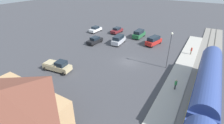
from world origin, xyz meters
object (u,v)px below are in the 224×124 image
Objects in this scene: pedestrian_waiting_far at (176,84)px; pickup_tan at (57,66)px; sedan_maroon at (117,30)px; light_pole_near_platform at (170,46)px; suv_green at (139,34)px; sedan_white at (95,29)px; suv_silver at (118,40)px; suv_red at (154,41)px; sedan_black at (95,40)px; pedestrian_on_platform at (191,50)px; station_building at (6,111)px.

pickup_tan is at bearing 14.31° from pedestrian_waiting_far.
pedestrian_waiting_far is 29.60m from sedan_maroon.
light_pole_near_platform is (-18.73, 13.72, 3.63)m from sedan_maroon.
light_pole_near_platform is at bearing 130.34° from suv_green.
light_pole_near_platform is (-24.98, 11.22, 3.63)m from sedan_white.
suv_silver is 0.90× the size of pickup_tan.
light_pole_near_platform is at bearing 155.82° from sedan_white.
sedan_maroon is 1.02× the size of sedan_white.
suv_green is 13.85m from sedan_white.
suv_red is 15.02m from sedan_black.
sedan_black is (22.29, -9.61, -0.40)m from pedestrian_waiting_far.
sedan_black is at bearing 12.82° from pedestrian_on_platform.
sedan_black is (5.39, 2.91, -0.27)m from suv_silver.
pedestrian_waiting_far is 24.30m from suv_green.
suv_green reaches higher than pickup_tan.
suv_silver is 9.00m from sedan_maroon.
light_pole_near_platform is (-11.28, 13.28, 3.36)m from suv_green.
sedan_maroon is at bearing -78.56° from station_building.
pedestrian_waiting_far is 0.30× the size of pickup_tan.
suv_green is (0.08, -36.74, -1.78)m from station_building.
suv_green is (14.27, -19.68, -0.13)m from pedestrian_waiting_far.
pickup_tan is at bearing 63.06° from suv_red.
sedan_black is (8.02, 10.07, -0.27)m from suv_green.
suv_silver is 12.19m from sedan_white.
suv_green is 0.95× the size of suv_red.
station_building is 27.95m from sedan_black.
suv_silver is at bearing 7.36° from pedestrian_on_platform.
sedan_maroon is (21.87, -5.40, -0.40)m from pedestrian_on_platform.
suv_red reaches higher than sedan_black.
station_building is at bearing 90.13° from suv_green.
station_building is 37.37m from sedan_white.
sedan_white is (27.96, -17.61, -0.40)m from pedestrian_waiting_far.
light_pole_near_platform reaches higher than suv_red.
light_pole_near_platform reaches higher than suv_green.
pedestrian_waiting_far is at bearing 143.48° from suv_silver.
sedan_maroon is at bearing -85.96° from pickup_tan.
suv_red is at bearing 164.26° from sedan_maroon.
station_building is 2.68× the size of sedan_black.
suv_green is at bearing -54.05° from pedestrian_waiting_far.
suv_green and suv_red have the same top height.
pedestrian_on_platform is 0.34× the size of suv_silver.
suv_red is 12.22m from light_pole_near_platform.
suv_green is at bearing 176.63° from sedan_maroon.
suv_red is at bearing -152.60° from sedan_black.
light_pole_near_platform reaches higher than suv_silver.
sedan_maroon is (4.82, -7.60, -0.27)m from suv_silver.
sedan_white is at bearing -24.18° from light_pole_near_platform.
pedestrian_waiting_far reaches higher than sedan_black.
suv_silver is 1.11× the size of sedan_white.
sedan_black is at bearing -23.31° from pedestrian_waiting_far.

